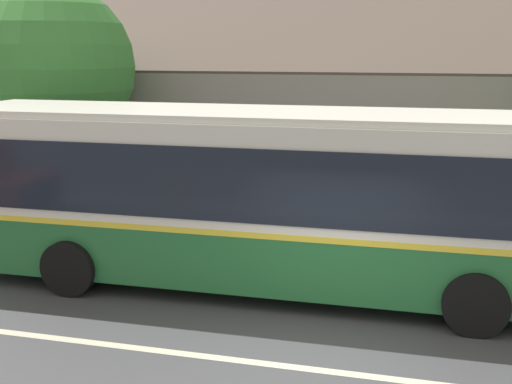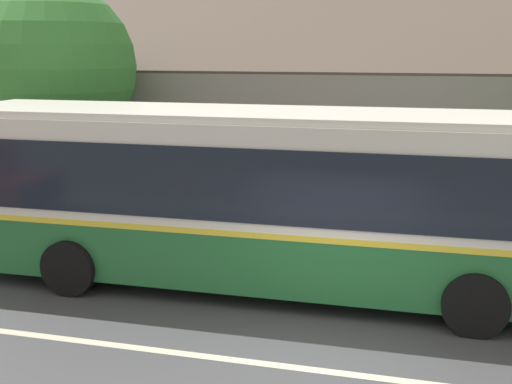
{
  "view_description": "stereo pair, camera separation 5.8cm",
  "coord_description": "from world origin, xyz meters",
  "px_view_note": "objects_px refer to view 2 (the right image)",
  "views": [
    {
      "loc": [
        1.11,
        -7.91,
        4.28
      ],
      "look_at": [
        -1.64,
        2.96,
        1.75
      ],
      "focal_mm": 45.0,
      "sensor_mm": 36.0,
      "label": 1
    },
    {
      "loc": [
        1.17,
        -7.89,
        4.28
      ],
      "look_at": [
        -1.64,
        2.96,
        1.75
      ],
      "focal_mm": 45.0,
      "sensor_mm": 36.0,
      "label": 2
    }
  ],
  "objects_px": {
    "bench_by_building": "(66,207)",
    "bench_down_street": "(242,216)",
    "street_tree_secondary": "(51,67)",
    "transit_bus": "(264,194)"
  },
  "relations": [
    {
      "from": "transit_bus",
      "to": "bench_down_street",
      "type": "xyz_separation_m",
      "value": [
        -1.15,
        2.65,
        -1.16
      ]
    },
    {
      "from": "bench_down_street",
      "to": "street_tree_secondary",
      "type": "height_order",
      "value": "street_tree_secondary"
    },
    {
      "from": "bench_by_building",
      "to": "transit_bus",
      "type": "bearing_deg",
      "value": -23.82
    },
    {
      "from": "bench_by_building",
      "to": "bench_down_street",
      "type": "relative_size",
      "value": 0.95
    },
    {
      "from": "bench_by_building",
      "to": "bench_down_street",
      "type": "height_order",
      "value": "same"
    },
    {
      "from": "bench_by_building",
      "to": "street_tree_secondary",
      "type": "bearing_deg",
      "value": 124.9
    },
    {
      "from": "bench_by_building",
      "to": "street_tree_secondary",
      "type": "height_order",
      "value": "street_tree_secondary"
    },
    {
      "from": "bench_by_building",
      "to": "street_tree_secondary",
      "type": "relative_size",
      "value": 0.25
    },
    {
      "from": "street_tree_secondary",
      "to": "bench_down_street",
      "type": "bearing_deg",
      "value": -15.52
    },
    {
      "from": "bench_by_building",
      "to": "bench_down_street",
      "type": "bearing_deg",
      "value": 3.33
    }
  ]
}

